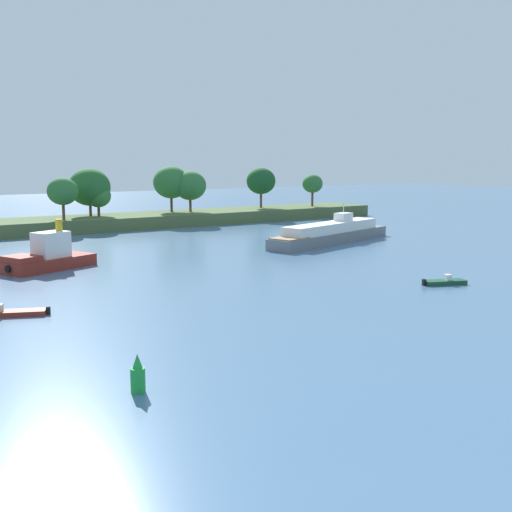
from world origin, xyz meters
The scene contains 6 objects.
treeline_island centered at (4.45, 82.85, 2.82)m, with size 94.54×11.48×10.03m.
tugboat centered at (-21.92, 49.11, 1.27)m, with size 10.01×6.90×5.00m.
small_motorboat centered at (-29.93, 31.45, 0.21)m, with size 5.64×3.39×0.87m.
fishing_skiff centered at (4.99, 21.34, 0.23)m, with size 4.03×2.55×0.89m.
white_riverboat centered at (15.70, 48.81, 1.27)m, with size 23.90×10.13×5.22m.
channel_buoy_green centered at (-28.15, 12.52, 0.81)m, with size 0.70×0.70×1.90m.
Camera 1 is at (-39.29, -13.70, 10.84)m, focal length 43.31 mm.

